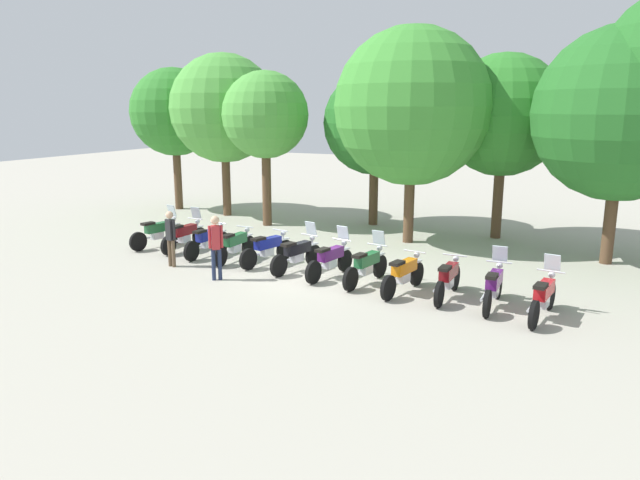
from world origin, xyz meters
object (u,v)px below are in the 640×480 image
at_px(motorcycle_5, 297,253).
at_px(person_1, 171,234).
at_px(motorcycle_11, 544,296).
at_px(tree_1, 224,109).
at_px(motorcycle_2, 208,240).
at_px(motorcycle_9, 448,278).
at_px(motorcycle_10, 494,286).
at_px(tree_0, 174,112).
at_px(motorcycle_6, 331,259).
at_px(motorcycle_3, 235,245).
at_px(person_0, 216,242).
at_px(motorcycle_4, 267,248).
at_px(tree_4, 412,107).
at_px(tree_3, 375,123).
at_px(motorcycle_8, 404,273).
at_px(tree_2, 265,116).
at_px(tree_5, 503,116).
at_px(motorcycle_1, 185,235).
at_px(tree_6, 622,114).
at_px(motorcycle_0, 158,232).
at_px(motorcycle_7, 367,265).

bearing_deg(motorcycle_5, person_1, 121.14).
bearing_deg(motorcycle_11, tree_1, 68.07).
xyz_separation_m(motorcycle_2, motorcycle_9, (7.96, -1.02, 0.00)).
distance_m(motorcycle_10, tree_0, 17.98).
height_order(motorcycle_2, motorcycle_5, motorcycle_5).
relative_size(motorcycle_5, motorcycle_6, 0.99).
bearing_deg(motorcycle_2, motorcycle_3, -95.12).
height_order(motorcycle_2, tree_0, tree_0).
bearing_deg(person_0, motorcycle_2, -178.77).
height_order(motorcycle_4, tree_1, tree_1).
xyz_separation_m(motorcycle_11, tree_4, (-5.01, 6.17, 4.15)).
bearing_deg(motorcycle_3, tree_3, -13.64).
bearing_deg(tree_1, motorcycle_8, -35.64).
bearing_deg(motorcycle_8, tree_2, 61.35).
distance_m(motorcycle_11, tree_3, 11.81).
bearing_deg(motorcycle_9, tree_5, 1.71).
bearing_deg(motorcycle_6, motorcycle_1, 91.75).
bearing_deg(motorcycle_9, person_0, 101.94).
xyz_separation_m(motorcycle_10, tree_0, (-15.60, 8.03, 3.90)).
distance_m(motorcycle_8, tree_6, 8.21).
xyz_separation_m(tree_0, tree_2, (5.71, -1.67, -0.08)).
height_order(motorcycle_10, tree_4, tree_4).
bearing_deg(motorcycle_4, motorcycle_3, 105.41).
xyz_separation_m(motorcycle_10, person_0, (-7.26, -0.94, 0.55)).
bearing_deg(motorcycle_1, motorcycle_3, -99.35).
height_order(motorcycle_5, tree_6, tree_6).
height_order(motorcycle_1, tree_1, tree_1).
height_order(motorcycle_0, motorcycle_4, motorcycle_0).
bearing_deg(tree_6, motorcycle_10, -113.80).
height_order(motorcycle_0, person_0, person_0).
bearing_deg(motorcycle_10, tree_4, 33.95).
distance_m(motorcycle_9, tree_1, 14.25).
distance_m(motorcycle_1, tree_2, 6.17).
distance_m(motorcycle_2, tree_6, 12.97).
height_order(motorcycle_3, motorcycle_5, motorcycle_5).
bearing_deg(motorcycle_11, motorcycle_7, 87.67).
distance_m(motorcycle_7, tree_4, 6.78).
bearing_deg(tree_6, motorcycle_1, -162.31).
bearing_deg(motorcycle_9, motorcycle_5, 83.36).
relative_size(motorcycle_5, motorcycle_10, 0.98).
bearing_deg(tree_6, tree_1, 172.43).
relative_size(motorcycle_5, tree_5, 0.33).
xyz_separation_m(motorcycle_4, person_1, (-2.47, -1.42, 0.48)).
xyz_separation_m(motorcycle_3, motorcycle_4, (1.14, 0.02, 0.00)).
distance_m(motorcycle_8, person_0, 5.14).
bearing_deg(motorcycle_1, tree_5, -52.74).
bearing_deg(motorcycle_0, motorcycle_1, -78.11).
xyz_separation_m(motorcycle_0, motorcycle_8, (9.09, -1.38, -0.01)).
relative_size(motorcycle_3, motorcycle_10, 1.00).
distance_m(motorcycle_4, tree_4, 6.97).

